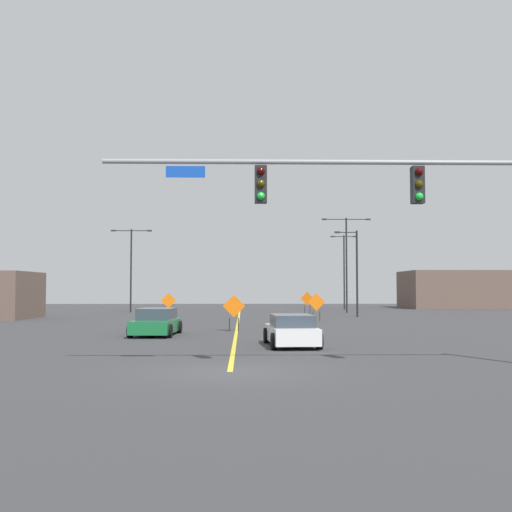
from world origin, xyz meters
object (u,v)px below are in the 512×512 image
car_green_distant (156,323)px  street_lamp_near_left (131,263)px  street_lamp_far_right (355,269)px  car_white_passing (291,331)px  construction_sign_left_lane (168,302)px  traffic_signal_assembly (410,200)px  street_lamp_mid_right (344,266)px  construction_sign_left_shoulder (316,303)px  construction_sign_right_lane (307,300)px  street_lamp_far_left (346,256)px  construction_sign_median_near (234,308)px

car_green_distant → street_lamp_near_left: bearing=102.5°
street_lamp_far_right → car_white_passing: 26.94m
street_lamp_near_left → construction_sign_left_lane: bearing=-64.0°
traffic_signal_assembly → street_lamp_near_left: bearing=109.7°
street_lamp_mid_right → street_lamp_near_left: (-21.98, -7.17, 0.05)m
street_lamp_mid_right → construction_sign_left_shoulder: (-5.82, -23.61, -3.53)m
street_lamp_mid_right → street_lamp_near_left: street_lamp_mid_right is taller
traffic_signal_assembly → street_lamp_mid_right: 51.22m
construction_sign_left_shoulder → traffic_signal_assembly: bearing=-91.1°
street_lamp_near_left → construction_sign_right_lane: size_ratio=3.97×
street_lamp_near_left → street_lamp_far_right: bearing=-26.9°
street_lamp_far_left → construction_sign_right_lane: 7.19m
street_lamp_far_left → traffic_signal_assembly: bearing=-97.0°
construction_sign_left_lane → construction_sign_left_shoulder: size_ratio=0.98×
street_lamp_near_left → car_green_distant: (6.64, -29.99, -4.21)m
traffic_signal_assembly → street_lamp_far_left: street_lamp_far_left is taller
street_lamp_far_right → street_lamp_far_left: (0.83, 9.22, 1.51)m
traffic_signal_assembly → construction_sign_median_near: traffic_signal_assembly is taller
street_lamp_far_left → construction_sign_median_near: 28.54m
street_lamp_mid_right → street_lamp_near_left: size_ratio=1.01×
traffic_signal_assembly → construction_sign_median_near: 17.61m
construction_sign_left_shoulder → construction_sign_median_near: 12.18m
street_lamp_far_right → construction_sign_median_near: 19.73m
street_lamp_far_left → car_white_passing: bearing=-102.9°
street_lamp_far_right → construction_sign_left_lane: (-15.23, 0.29, -2.70)m
street_lamp_far_right → car_white_passing: size_ratio=1.62×
construction_sign_right_lane → car_green_distant: bearing=-111.9°
street_lamp_far_right → street_lamp_mid_right: street_lamp_mid_right is taller
street_lamp_mid_right → car_green_distant: size_ratio=1.79×
street_lamp_far_left → street_lamp_near_left: bearing=177.3°
car_white_passing → construction_sign_right_lane: bearing=83.0°
construction_sign_left_lane → car_white_passing: size_ratio=0.45×
street_lamp_near_left → car_green_distant: size_ratio=1.78×
construction_sign_left_shoulder → construction_sign_right_lane: 11.40m
street_lamp_mid_right → car_white_passing: street_lamp_mid_right is taller
car_white_passing → construction_sign_left_shoulder: bearing=80.4°
car_white_passing → car_green_distant: (-6.23, 5.95, 0.02)m
construction_sign_median_near → street_lamp_far_left: bearing=68.2°
street_lamp_far_left → car_white_passing: street_lamp_far_left is taller
construction_sign_left_shoulder → car_white_passing: construction_sign_left_shoulder is taller
car_white_passing → construction_sign_median_near: bearing=105.6°
street_lamp_far_right → construction_sign_median_near: bearing=-119.5°
construction_sign_left_shoulder → construction_sign_median_near: construction_sign_left_shoulder is taller
construction_sign_right_lane → traffic_signal_assembly: bearing=-91.5°
construction_sign_left_lane → traffic_signal_assembly: bearing=-72.3°
street_lamp_far_left → construction_sign_median_near: street_lamp_far_left is taller
construction_sign_left_lane → street_lamp_far_left: bearing=29.1°
street_lamp_mid_right → car_green_distant: bearing=-112.4°
traffic_signal_assembly → street_lamp_far_left: bearing=83.0°
construction_sign_left_lane → car_white_passing: construction_sign_left_lane is taller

